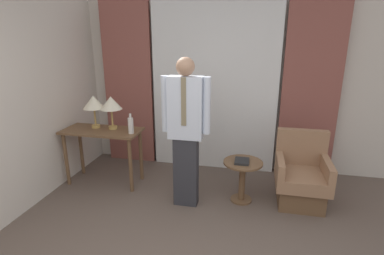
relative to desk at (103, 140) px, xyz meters
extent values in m
cube|color=beige|center=(1.42, 0.99, 0.71)|extent=(10.00, 0.06, 2.70)
cube|color=white|center=(1.42, 0.86, 0.65)|extent=(1.88, 0.06, 2.58)
cube|color=brown|center=(0.05, 0.86, 0.65)|extent=(0.79, 0.06, 2.58)
cube|color=brown|center=(2.80, 0.86, 0.65)|extent=(0.79, 0.06, 2.58)
cube|color=brown|center=(0.00, 0.00, 0.13)|extent=(1.08, 0.49, 0.03)
cylinder|color=brown|center=(-0.48, -0.19, -0.27)|extent=(0.05, 0.05, 0.76)
cylinder|color=brown|center=(0.48, -0.19, -0.27)|extent=(0.05, 0.05, 0.76)
cylinder|color=brown|center=(-0.48, 0.19, -0.27)|extent=(0.05, 0.05, 0.76)
cylinder|color=brown|center=(0.48, 0.19, -0.27)|extent=(0.05, 0.05, 0.76)
cylinder|color=tan|center=(-0.13, 0.08, 0.16)|extent=(0.11, 0.11, 0.04)
cylinder|color=tan|center=(-0.13, 0.08, 0.30)|extent=(0.02, 0.02, 0.24)
cone|color=beige|center=(-0.13, 0.08, 0.51)|extent=(0.29, 0.29, 0.18)
cylinder|color=tan|center=(0.13, 0.08, 0.16)|extent=(0.11, 0.11, 0.04)
cylinder|color=tan|center=(0.13, 0.08, 0.30)|extent=(0.02, 0.02, 0.24)
cone|color=beige|center=(0.13, 0.08, 0.51)|extent=(0.29, 0.29, 0.18)
cylinder|color=silver|center=(0.46, -0.06, 0.25)|extent=(0.07, 0.07, 0.21)
cylinder|color=silver|center=(0.46, -0.06, 0.38)|extent=(0.03, 0.03, 0.06)
cube|color=#2D2D33|center=(1.27, -0.32, -0.21)|extent=(0.29, 0.15, 0.87)
cube|color=silver|center=(1.27, -0.32, 0.59)|extent=(0.40, 0.18, 0.73)
cube|color=#847556|center=(1.27, -0.42, 0.68)|extent=(0.06, 0.01, 0.54)
cylinder|color=silver|center=(1.03, -0.32, 0.63)|extent=(0.09, 0.09, 0.65)
cylinder|color=silver|center=(1.51, -0.32, 0.63)|extent=(0.09, 0.09, 0.65)
sphere|color=tan|center=(1.27, -0.32, 1.06)|extent=(0.21, 0.21, 0.21)
cube|color=brown|center=(2.66, -0.03, -0.51)|extent=(0.53, 0.53, 0.27)
cube|color=#936B4C|center=(2.66, -0.03, -0.30)|extent=(0.62, 0.63, 0.16)
cube|color=#936B4C|center=(2.66, 0.24, 0.02)|extent=(0.62, 0.10, 0.46)
cube|color=#936B4C|center=(2.39, -0.03, -0.13)|extent=(0.08, 0.63, 0.18)
cube|color=#936B4C|center=(2.93, -0.03, -0.13)|extent=(0.08, 0.63, 0.18)
cylinder|color=brown|center=(1.94, -0.11, -0.63)|extent=(0.27, 0.27, 0.02)
cylinder|color=brown|center=(1.94, -0.11, -0.39)|extent=(0.08, 0.08, 0.51)
cylinder|color=brown|center=(1.94, -0.11, -0.12)|extent=(0.49, 0.49, 0.02)
cube|color=black|center=(1.93, -0.13, -0.09)|extent=(0.17, 0.21, 0.03)
camera|label=1|loc=(2.05, -3.57, 1.39)|focal=28.00mm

